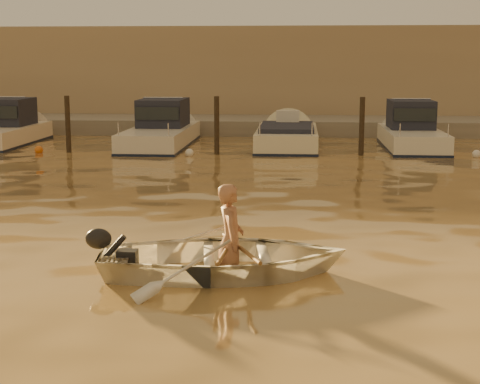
# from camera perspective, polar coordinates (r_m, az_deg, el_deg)

# --- Properties ---
(ground_plane) EXTENTS (160.00, 160.00, 0.00)m
(ground_plane) POSITION_cam_1_polar(r_m,az_deg,el_deg) (12.34, -8.10, -5.23)
(ground_plane) COLOR olive
(ground_plane) RESTS_ON ground
(dinghy) EXTENTS (4.16, 3.23, 0.79)m
(dinghy) POSITION_cam_1_polar(r_m,az_deg,el_deg) (11.34, -1.23, -5.07)
(dinghy) COLOR silver
(dinghy) RESTS_ON ground_plane
(person) EXTENTS (0.49, 0.68, 1.72)m
(person) POSITION_cam_1_polar(r_m,az_deg,el_deg) (11.28, -0.73, -3.68)
(person) COLOR #A16C50
(person) RESTS_ON dinghy
(outboard_motor) EXTENTS (0.95, 0.52, 0.70)m
(outboard_motor) POSITION_cam_1_polar(r_m,az_deg,el_deg) (11.39, -8.83, -5.11)
(outboard_motor) COLOR black
(outboard_motor) RESTS_ON dinghy
(oar_port) EXTENTS (0.78, 1.99, 0.13)m
(oar_port) POSITION_cam_1_polar(r_m,az_deg,el_deg) (11.32, 0.03, -4.35)
(oar_port) COLOR brown
(oar_port) RESTS_ON dinghy
(oar_starboard) EXTENTS (0.13, 2.10, 0.13)m
(oar_starboard) POSITION_cam_1_polar(r_m,az_deg,el_deg) (11.31, -0.98, -4.36)
(oar_starboard) COLOR brown
(oar_starboard) RESTS_ON dinghy
(moored_boat_1) EXTENTS (2.04, 6.14, 1.75)m
(moored_boat_1) POSITION_cam_1_polar(r_m,az_deg,el_deg) (29.98, -17.86, 4.73)
(moored_boat_1) COLOR #F0E0C9
(moored_boat_1) RESTS_ON ground_plane
(moored_boat_2) EXTENTS (2.15, 7.24, 1.75)m
(moored_boat_2) POSITION_cam_1_polar(r_m,az_deg,el_deg) (28.21, -6.19, 4.85)
(moored_boat_2) COLOR silver
(moored_boat_2) RESTS_ON ground_plane
(moored_boat_3) EXTENTS (2.22, 6.34, 0.95)m
(moored_boat_3) POSITION_cam_1_polar(r_m,az_deg,el_deg) (27.76, 3.67, 3.97)
(moored_boat_3) COLOR beige
(moored_boat_3) RESTS_ON ground_plane
(moored_boat_4) EXTENTS (1.99, 6.23, 1.75)m
(moored_boat_4) POSITION_cam_1_polar(r_m,az_deg,el_deg) (28.02, 13.21, 4.60)
(moored_boat_4) COLOR silver
(moored_boat_4) RESTS_ON ground_plane
(piling_1) EXTENTS (0.18, 0.18, 2.20)m
(piling_1) POSITION_cam_1_polar(r_m,az_deg,el_deg) (26.78, -13.20, 4.94)
(piling_1) COLOR #2D2319
(piling_1) RESTS_ON ground_plane
(piling_2) EXTENTS (0.18, 0.18, 2.20)m
(piling_2) POSITION_cam_1_polar(r_m,az_deg,el_deg) (25.66, -1.82, 4.98)
(piling_2) COLOR #2D2319
(piling_2) RESTS_ON ground_plane
(piling_3) EXTENTS (0.18, 0.18, 2.20)m
(piling_3) POSITION_cam_1_polar(r_m,az_deg,el_deg) (25.58, 9.42, 4.83)
(piling_3) COLOR #2D2319
(piling_3) RESTS_ON ground_plane
(fender_b) EXTENTS (0.30, 0.30, 0.30)m
(fender_b) POSITION_cam_1_polar(r_m,az_deg,el_deg) (26.96, -15.34, 3.16)
(fender_b) COLOR orange
(fender_b) RESTS_ON ground_plane
(fender_c) EXTENTS (0.30, 0.30, 0.30)m
(fender_c) POSITION_cam_1_polar(r_m,az_deg,el_deg) (25.22, -3.95, 3.04)
(fender_c) COLOR silver
(fender_c) RESTS_ON ground_plane
(fender_d) EXTENTS (0.30, 0.30, 0.30)m
(fender_d) POSITION_cam_1_polar(r_m,az_deg,el_deg) (25.84, 5.04, 3.20)
(fender_d) COLOR #DE421A
(fender_d) RESTS_ON ground_plane
(fender_e) EXTENTS (0.30, 0.30, 0.30)m
(fender_e) POSITION_cam_1_polar(r_m,az_deg,el_deg) (26.08, 17.88, 2.80)
(fender_e) COLOR silver
(fender_e) RESTS_ON ground_plane
(quay) EXTENTS (52.00, 4.00, 1.00)m
(quay) POSITION_cam_1_polar(r_m,az_deg,el_deg) (33.34, 0.02, 4.92)
(quay) COLOR gray
(quay) RESTS_ON ground_plane
(waterfront_building) EXTENTS (46.00, 7.00, 4.80)m
(waterfront_building) POSITION_cam_1_polar(r_m,az_deg,el_deg) (38.69, 0.69, 9.00)
(waterfront_building) COLOR #9E8466
(waterfront_building) RESTS_ON quay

